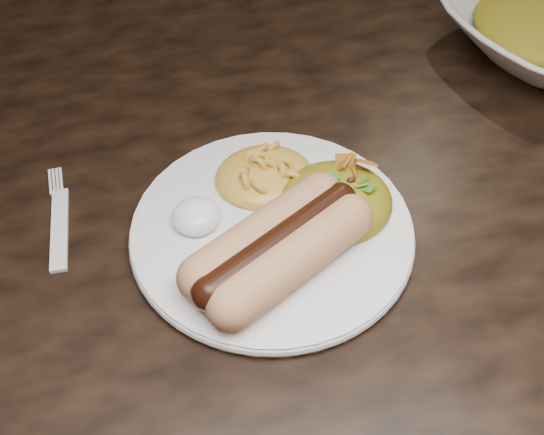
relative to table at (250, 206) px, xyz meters
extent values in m
cube|color=black|center=(0.00, 0.00, 0.07)|extent=(1.60, 0.90, 0.04)
cylinder|color=black|center=(0.72, 0.37, -0.30)|extent=(0.07, 0.07, 0.71)
cylinder|color=white|center=(-0.01, -0.12, 0.10)|extent=(0.34, 0.34, 0.01)
cylinder|color=#CE824F|center=(-0.02, -0.18, 0.13)|extent=(0.14, 0.10, 0.04)
cylinder|color=#CE824F|center=(-0.02, -0.15, 0.13)|extent=(0.14, 0.10, 0.04)
cylinder|color=black|center=(-0.02, -0.17, 0.13)|extent=(0.15, 0.09, 0.03)
ellipsoid|color=gold|center=(0.00, -0.07, 0.12)|extent=(0.10, 0.09, 0.04)
ellipsoid|color=white|center=(-0.07, -0.10, 0.12)|extent=(0.05, 0.05, 0.03)
ellipsoid|color=#A45513|center=(0.05, -0.12, 0.12)|extent=(0.11, 0.10, 0.04)
cube|color=silver|center=(-0.20, -0.06, 0.09)|extent=(0.03, 0.15, 0.00)
camera|label=1|loc=(-0.11, -0.49, 0.54)|focal=42.00mm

